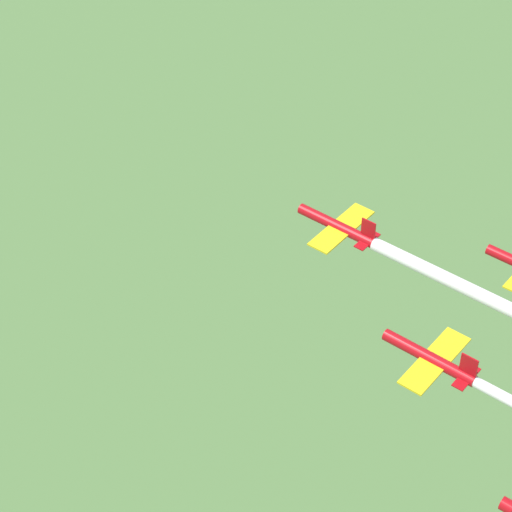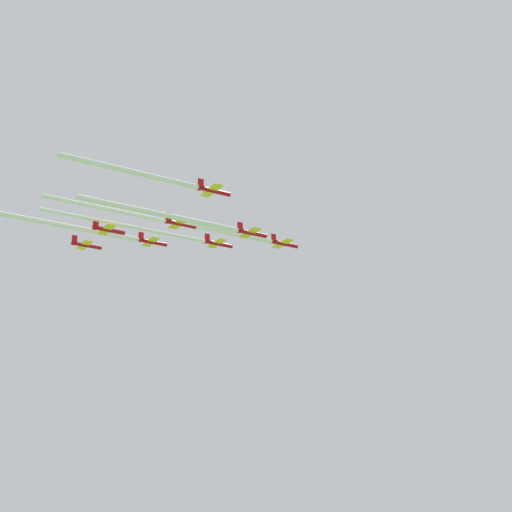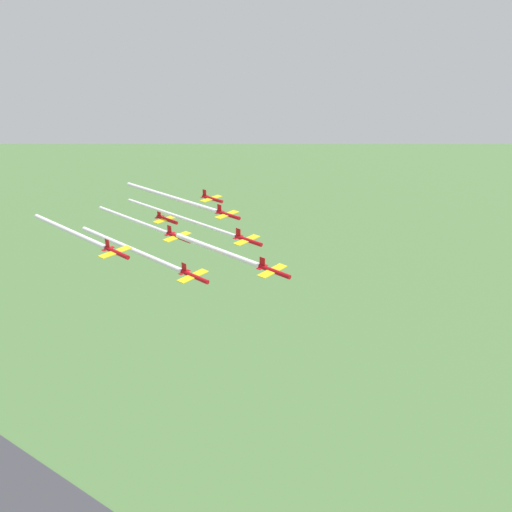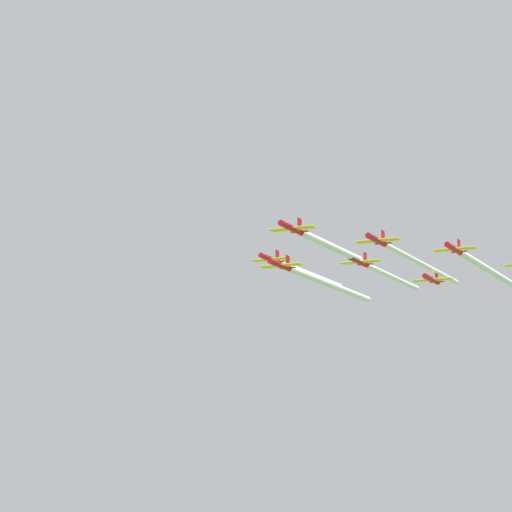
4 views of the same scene
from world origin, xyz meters
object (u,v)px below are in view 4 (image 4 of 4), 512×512
at_px(jet_0, 292,228).
at_px(jet_7, 432,279).
at_px(jet_1, 377,240).
at_px(jet_2, 281,265).
at_px(jet_3, 454,249).
at_px(jet_5, 271,259).
at_px(jet_4, 359,261).

height_order(jet_0, jet_7, jet_0).
height_order(jet_1, jet_2, jet_1).
xyz_separation_m(jet_1, jet_2, (3.83, -18.91, -3.09)).
bearing_deg(jet_3, jet_7, -59.53).
relative_size(jet_0, jet_7, 1.00).
relative_size(jet_1, jet_5, 1.00).
height_order(jet_2, jet_3, jet_3).
xyz_separation_m(jet_2, jet_5, (-14.16, -12.71, 4.72)).
xyz_separation_m(jet_1, jet_4, (-14.16, -12.71, -0.44)).
height_order(jet_1, jet_3, jet_3).
height_order(jet_0, jet_1, jet_1).
bearing_deg(jet_1, jet_4, -59.53).
bearing_deg(jet_4, jet_3, -180.00).
height_order(jet_1, jet_5, jet_5).
relative_size(jet_1, jet_4, 1.00).
distance_m(jet_4, jet_7, 19.11).
bearing_deg(jet_2, jet_0, 120.47).
height_order(jet_2, jet_5, jet_5).
distance_m(jet_1, jet_4, 19.03).
height_order(jet_5, jet_7, jet_5).
bearing_deg(jet_0, jet_1, -120.47).
bearing_deg(jet_5, jet_2, 120.47).
height_order(jet_3, jet_7, jet_3).
height_order(jet_3, jet_5, jet_5).
xyz_separation_m(jet_0, jet_5, (-28.32, -25.42, 1.68)).
xyz_separation_m(jet_4, jet_7, (-17.99, 6.20, -1.74)).
distance_m(jet_0, jet_1, 19.03).
height_order(jet_4, jet_7, jet_4).
relative_size(jet_0, jet_3, 1.00).
distance_m(jet_3, jet_7, 19.22).
distance_m(jet_2, jet_3, 33.46).
xyz_separation_m(jet_3, jet_4, (3.83, -18.91, -0.95)).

